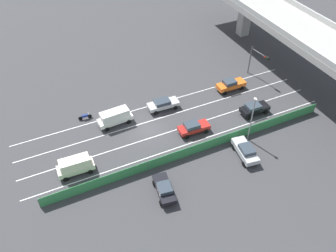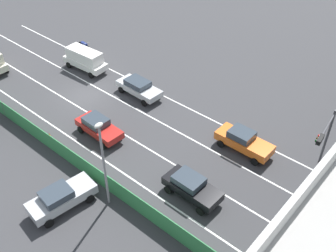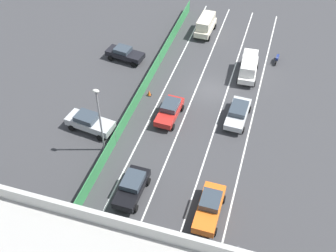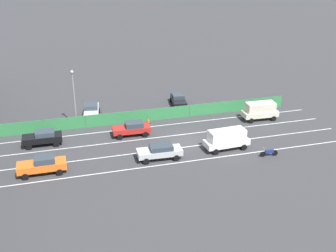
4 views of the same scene
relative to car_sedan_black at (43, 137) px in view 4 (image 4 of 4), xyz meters
name	(u,v)px [view 4 (image 4 of 4)]	position (x,y,z in m)	size (l,w,h in m)	color
ground_plane	(184,140)	(-3.21, -15.30, -0.91)	(300.00, 300.00, 0.00)	#38383A
lane_line_left_edge	(164,165)	(-8.04, -11.57, -0.91)	(0.14, 43.46, 0.01)	silver
lane_line_mid_left	(156,151)	(-4.82, -11.57, -0.91)	(0.14, 43.46, 0.01)	silver
lane_line_mid_right	(149,138)	(-1.60, -11.57, -0.91)	(0.14, 43.46, 0.01)	silver
lane_line_right_edge	(143,128)	(1.62, -11.57, -0.91)	(0.14, 43.46, 0.01)	silver
green_fence	(139,116)	(3.51, -11.57, -0.15)	(0.10, 39.56, 1.53)	#338447
car_sedan_black	(43,137)	(0.00, 0.00, 0.00)	(2.06, 4.27, 1.63)	black
car_van_white	(227,138)	(-6.42, -19.01, 0.34)	(2.22, 4.96, 2.21)	silver
car_sedan_silver	(160,151)	(-6.63, -11.54, -0.03)	(2.16, 4.69, 1.56)	#B7BABC
car_taxi_orange	(42,165)	(-6.48, 0.11, 0.02)	(1.97, 4.63, 1.74)	orange
car_van_cream	(260,110)	(0.12, -26.29, 0.35)	(2.11, 4.48, 2.24)	beige
car_sedan_red	(132,128)	(-0.19, -9.92, -0.02)	(2.08, 4.39, 1.63)	red
motorcycle	(269,152)	(-9.23, -22.62, -0.46)	(0.60, 1.95, 0.93)	black
parked_sedan_dark	(178,100)	(7.65, -17.90, -0.06)	(4.58, 2.43, 1.54)	black
parked_wagon_silver	(92,110)	(6.57, -6.04, 0.02)	(4.84, 2.53, 1.70)	#B2B5B7
street_lamp	(74,93)	(4.21, -3.95, 3.34)	(0.60, 0.36, 6.98)	gray
traffic_cone	(148,120)	(2.85, -12.55, -0.58)	(0.47, 0.47, 0.71)	orange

